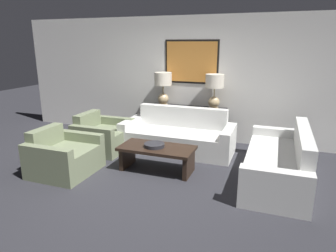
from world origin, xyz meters
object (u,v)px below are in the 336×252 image
couch_by_side (279,163)px  coffee_table (157,153)px  table_lamp_left (163,84)px  armchair_near_back_wall (103,137)px  armchair_near_camera (64,157)px  decorative_bowl (154,145)px  console_table (187,124)px  couch_by_back_wall (178,137)px  table_lamp_right (214,87)px

couch_by_side → coffee_table: (-1.93, -0.34, 0.03)m
couch_by_side → table_lamp_left: bearing=150.8°
armchair_near_back_wall → armchair_near_camera: size_ratio=1.00×
decorative_bowl → console_table: bearing=88.3°
table_lamp_left → decorative_bowl: 1.97m
couch_by_back_wall → armchair_near_camera: couch_by_back_wall is taller
decorative_bowl → armchair_near_back_wall: bearing=156.3°
couch_by_back_wall → couch_by_side: 2.05m
couch_by_side → armchair_near_back_wall: (-3.35, 0.25, -0.01)m
armchair_near_back_wall → table_lamp_right: bearing=29.5°
decorative_bowl → armchair_near_camera: size_ratio=0.35×
table_lamp_right → coffee_table: (-0.58, -1.73, -0.91)m
armchair_near_camera → table_lamp_right: bearing=49.2°
console_table → table_lamp_right: table_lamp_right is taller
coffee_table → decorative_bowl: size_ratio=3.66×
coffee_table → armchair_near_back_wall: (-1.42, 0.59, -0.04)m
couch_by_back_wall → armchair_near_camera: size_ratio=2.24×
table_lamp_right → armchair_near_back_wall: table_lamp_right is taller
console_table → couch_by_back_wall: (0.00, -0.65, -0.10)m
couch_by_side → table_lamp_right: bearing=134.3°
table_lamp_right → couch_by_side: size_ratio=0.33×
couch_by_back_wall → decorative_bowl: size_ratio=6.46×
decorative_bowl → armchair_near_back_wall: 1.52m
table_lamp_right → couch_by_side: 2.15m
table_lamp_left → coffee_table: 2.03m
couch_by_side → decorative_bowl: bearing=-169.7°
couch_by_side → armchair_near_camera: size_ratio=2.24×
coffee_table → decorative_bowl: (-0.04, -0.01, 0.14)m
table_lamp_left → coffee_table: bearing=-72.3°
table_lamp_left → couch_by_side: 2.99m
couch_by_side → coffee_table: couch_by_side is taller
coffee_table → armchair_near_camera: armchair_near_camera is taller
table_lamp_left → coffee_table: (0.55, -1.73, -0.91)m
table_lamp_left → armchair_near_back_wall: 1.72m
table_lamp_right → armchair_near_camera: table_lamp_right is taller
table_lamp_left → couch_by_back_wall: size_ratio=0.33×
couch_by_back_wall → decorative_bowl: 1.10m
console_table → armchair_near_camera: size_ratio=1.69×
console_table → armchair_near_camera: console_table is taller
couch_by_back_wall → couch_by_side: same height
console_table → couch_by_side: size_ratio=0.75×
coffee_table → armchair_near_back_wall: armchair_near_back_wall is taller
armchair_near_camera → table_lamp_left: bearing=69.3°
table_lamp_left → couch_by_side: (2.48, -1.38, -0.94)m
console_table → armchair_near_back_wall: console_table is taller
couch_by_side → coffee_table: 1.96m
couch_by_side → decorative_bowl: 2.00m
console_table → armchair_near_camera: bearing=-121.8°
table_lamp_left → armchair_near_back_wall: (-0.87, -1.13, -0.95)m
couch_by_back_wall → armchair_near_camera: 2.20m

